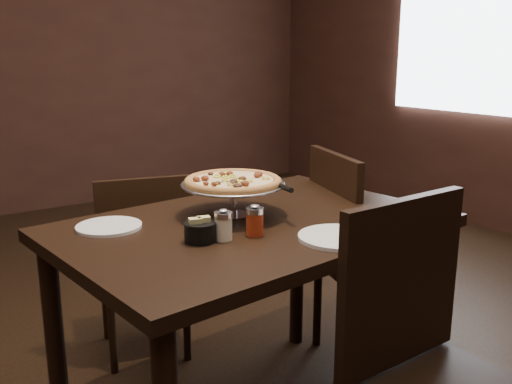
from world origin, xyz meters
TOP-DOWN VIEW (x-y plane):
  - room at (0.06, 0.03)m, footprint 6.04×7.04m
  - dining_table at (0.05, -0.07)m, footprint 1.37×0.98m
  - pizza_stand at (0.03, 0.03)m, footprint 0.37×0.37m
  - parmesan_shaker at (-0.14, -0.18)m, footprint 0.06×0.06m
  - pepper_flake_shaker at (-0.03, -0.20)m, footprint 0.06×0.06m
  - packet_caddy at (-0.20, -0.15)m, footprint 0.10×0.10m
  - napkin_stack at (0.37, -0.36)m, footprint 0.17×0.17m
  - plate_left at (-0.38, 0.14)m, footprint 0.21×0.21m
  - plate_near at (0.16, -0.38)m, footprint 0.25×0.25m
  - serving_spatula at (0.13, -0.13)m, footprint 0.13×0.13m
  - chair_far at (-0.06, 0.64)m, footprint 0.50×0.50m
  - chair_near at (0.17, -0.76)m, footprint 0.47×0.47m
  - chair_side at (0.70, 0.06)m, footprint 0.56×0.56m

SIDE VIEW (x-z plane):
  - chair_far at x=-0.06m, z-range 0.04..0.91m
  - chair_side at x=0.70m, z-range 0.04..1.01m
  - chair_near at x=0.17m, z-range 0.05..1.04m
  - dining_table at x=0.05m, z-range 0.30..1.10m
  - plate_left at x=-0.38m, z-range 0.81..0.82m
  - plate_near at x=0.16m, z-range 0.81..0.82m
  - napkin_stack at x=0.37m, z-range 0.81..0.82m
  - packet_caddy at x=-0.20m, z-range 0.80..0.88m
  - parmesan_shaker at x=-0.14m, z-range 0.80..0.90m
  - pepper_flake_shaker at x=-0.03m, z-range 0.80..0.91m
  - serving_spatula at x=0.13m, z-range 0.92..0.94m
  - pizza_stand at x=0.03m, z-range 0.85..1.01m
  - room at x=0.06m, z-range -0.02..2.82m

